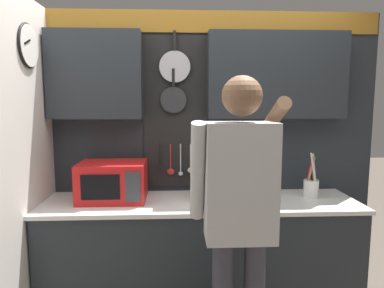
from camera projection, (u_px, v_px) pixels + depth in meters
base_cabinet_counter at (200, 258)px, 2.58m from camera, size 2.31×0.61×0.90m
back_wall_unit at (201, 123)px, 2.73m from camera, size 2.88×0.20×2.32m
side_wall at (10, 177)px, 2.04m from camera, size 0.07×1.60×2.32m
microwave at (113, 181)px, 2.53m from camera, size 0.48×0.36×0.28m
knife_block at (200, 185)px, 2.56m from camera, size 0.13×0.16×0.28m
utensil_crock at (311, 186)px, 2.60m from camera, size 0.12×0.11×0.35m
person at (240, 205)px, 1.88m from camera, size 0.54×0.65×1.76m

